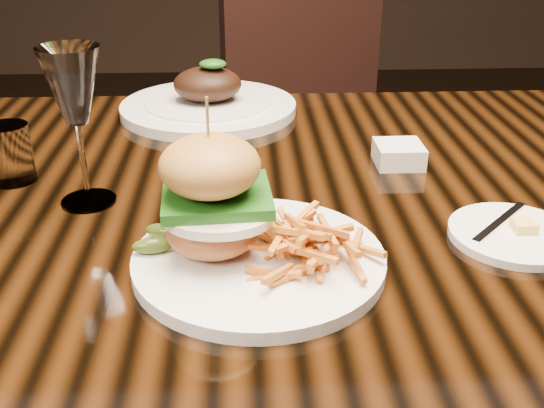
{
  "coord_description": "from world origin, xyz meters",
  "views": [
    {
      "loc": [
        -0.05,
        -0.77,
        1.11
      ],
      "look_at": [
        -0.02,
        -0.16,
        0.81
      ],
      "focal_mm": 42.0,
      "sensor_mm": 36.0,
      "label": 1
    }
  ],
  "objects_px": {
    "burger_plate": "(249,227)",
    "chair_far": "(318,122)",
    "far_dish": "(208,102)",
    "wine_glass": "(73,91)",
    "dining_table": "(278,241)"
  },
  "relations": [
    {
      "from": "burger_plate",
      "to": "chair_far",
      "type": "bearing_deg",
      "value": 87.57
    },
    {
      "from": "burger_plate",
      "to": "wine_glass",
      "type": "height_order",
      "value": "wine_glass"
    },
    {
      "from": "far_dish",
      "to": "wine_glass",
      "type": "bearing_deg",
      "value": -111.2
    },
    {
      "from": "wine_glass",
      "to": "chair_far",
      "type": "relative_size",
      "value": 0.21
    },
    {
      "from": "dining_table",
      "to": "wine_glass",
      "type": "distance_m",
      "value": 0.33
    },
    {
      "from": "dining_table",
      "to": "wine_glass",
      "type": "relative_size",
      "value": 7.98
    },
    {
      "from": "wine_glass",
      "to": "far_dish",
      "type": "height_order",
      "value": "wine_glass"
    },
    {
      "from": "chair_far",
      "to": "far_dish",
      "type": "bearing_deg",
      "value": -133.75
    },
    {
      "from": "burger_plate",
      "to": "far_dish",
      "type": "distance_m",
      "value": 0.53
    },
    {
      "from": "dining_table",
      "to": "far_dish",
      "type": "height_order",
      "value": "far_dish"
    },
    {
      "from": "far_dish",
      "to": "chair_far",
      "type": "relative_size",
      "value": 0.33
    },
    {
      "from": "wine_glass",
      "to": "far_dish",
      "type": "bearing_deg",
      "value": 68.8
    },
    {
      "from": "dining_table",
      "to": "wine_glass",
      "type": "height_order",
      "value": "wine_glass"
    },
    {
      "from": "far_dish",
      "to": "chair_far",
      "type": "xyz_separation_m",
      "value": [
        0.27,
        0.55,
        -0.23
      ]
    },
    {
      "from": "dining_table",
      "to": "wine_glass",
      "type": "bearing_deg",
      "value": -175.02
    }
  ]
}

